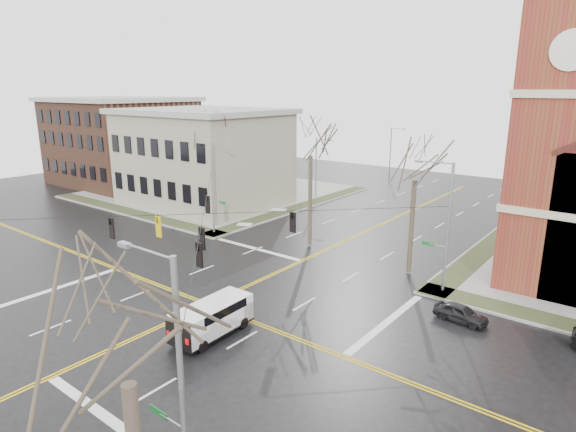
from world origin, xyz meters
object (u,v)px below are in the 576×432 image
Objects in this scene: signal_pole_se at (178,382)px; parked_car_a at (461,313)px; tree_nw_far at (210,138)px; cargo_van at (215,315)px; tree_ne at (415,174)px; tree_se at (127,365)px; streetlight_north_b at (391,152)px; signal_pole_nw at (213,184)px; signal_pole_ne at (446,224)px; tree_nw_near at (311,149)px; streetlight_north_a at (317,168)px.

signal_pole_se is 20.06m from parked_car_a.
parked_car_a is 0.26× the size of tree_nw_far.
tree_ne reaches higher than cargo_van.
signal_pole_se reaches higher than cargo_van.
tree_se reaches higher than signal_pole_se.
tree_nw_far is (-3.76, -33.80, 4.47)m from streetlight_north_b.
signal_pole_se is at bearing 177.76° from parked_car_a.
parked_car_a is (25.30, -3.61, -4.40)m from signal_pole_nw.
signal_pole_ne is 26.30m from tree_se.
tree_nw_far is 12.62m from tree_nw_near.
streetlight_north_b is 0.65× the size of tree_nw_far.
tree_nw_far reaches higher than cargo_van.
signal_pole_ne is 22.64m from signal_pole_nw.
tree_ne is 0.98× the size of tree_se.
signal_pole_nw is 1.12× the size of streetlight_north_b.
streetlight_north_b is at bearing 118.47° from tree_ne.
signal_pole_nw is 10.58m from tree_nw_near.
tree_se reaches higher than streetlight_north_a.
tree_nw_far is 22.55m from tree_ne.
parked_car_a is 10.84m from tree_ne.
tree_nw_near is (-15.78, 6.23, 8.18)m from parked_car_a.
tree_nw_far is at bearing 83.04° from parked_car_a.
tree_nw_near is (-13.12, 2.62, 3.79)m from signal_pole_ne.
tree_nw_near reaches higher than signal_pole_nw.
streetlight_north_a is 0.65× the size of tree_nw_far.
tree_nw_far is at bearing 135.29° from cargo_van.
streetlight_north_a is 17.01m from tree_nw_near.
tree_nw_near is at bearing 118.18° from tree_se.
tree_nw_far is (-25.74, 25.70, 3.99)m from signal_pole_se.
streetlight_north_a is at bearing 56.34° from parked_car_a.
signal_pole_nw is 32.28m from signal_pole_se.
streetlight_north_a is 1.54× the size of cargo_van.
tree_ne is at bearing -1.93° from tree_nw_far.
streetlight_north_a is 23.96m from tree_ne.
tree_nw_far reaches higher than streetlight_north_a.
streetlight_north_b is 67.15m from tree_se.
signal_pole_ne is 26.18m from tree_nw_far.
signal_pole_ne is 1.12× the size of streetlight_north_b.
streetlight_north_b is 35.28m from tree_nw_near.
tree_ne is (18.74, -34.56, 3.30)m from streetlight_north_b.
signal_pole_se is 12.75m from cargo_van.
tree_nw_far is at bearing 138.91° from signal_pole_nw.
cargo_van is at bearing -43.68° from signal_pole_nw.
streetlight_north_b is 2.47× the size of parked_car_a.
parked_car_a is at bearing -39.23° from streetlight_north_a.
signal_pole_nw is 1.12× the size of streetlight_north_a.
tree_nw_far reaches higher than tree_se.
signal_pole_se is 1.12× the size of streetlight_north_a.
tree_nw_near reaches higher than signal_pole_se.
streetlight_north_b reaches higher than parked_car_a.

